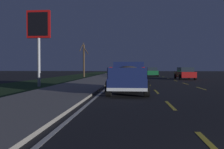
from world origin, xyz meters
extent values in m
plane|color=black|center=(27.00, 0.00, 0.00)|extent=(144.00, 144.00, 0.00)
cube|color=gray|center=(27.00, 7.45, 0.06)|extent=(108.00, 4.00, 0.12)
cube|color=#1E3819|center=(27.00, 12.45, 0.00)|extent=(108.00, 6.00, 0.01)
cube|color=yellow|center=(16.60, -1.75, 0.00)|extent=(2.40, 0.14, 0.01)
cube|color=yellow|center=(21.90, -1.75, 0.00)|extent=(2.40, 0.14, 0.01)
cube|color=yellow|center=(27.11, -1.75, 0.00)|extent=(2.40, 0.14, 0.01)
cube|color=yellow|center=(32.98, -1.75, 0.00)|extent=(2.40, 0.14, 0.01)
cube|color=yellow|center=(38.09, -1.75, 0.00)|extent=(2.40, 0.14, 0.01)
cube|color=yellow|center=(44.57, -1.75, 0.00)|extent=(2.40, 0.14, 0.01)
cube|color=yellow|center=(50.15, -1.75, 0.00)|extent=(2.40, 0.14, 0.01)
cube|color=yellow|center=(56.40, -1.75, 0.00)|extent=(2.40, 0.14, 0.01)
cube|color=yellow|center=(62.02, -1.75, 0.00)|extent=(2.40, 0.14, 0.01)
cube|color=yellow|center=(68.90, -1.75, 0.00)|extent=(2.40, 0.14, 0.01)
cube|color=yellow|center=(74.00, -1.75, 0.00)|extent=(2.40, 0.14, 0.01)
cube|color=yellow|center=(80.56, -1.75, 0.00)|extent=(2.40, 0.14, 0.01)
cube|color=yellow|center=(2.87, 1.75, 0.00)|extent=(2.40, 0.14, 0.01)
cube|color=yellow|center=(8.24, 1.75, 0.00)|extent=(2.40, 0.14, 0.01)
cube|color=yellow|center=(13.89, 1.75, 0.00)|extent=(2.40, 0.14, 0.01)
cube|color=yellow|center=(20.12, 1.75, 0.00)|extent=(2.40, 0.14, 0.01)
cube|color=yellow|center=(26.40, 1.75, 0.00)|extent=(2.40, 0.14, 0.01)
cube|color=yellow|center=(32.17, 1.75, 0.00)|extent=(2.40, 0.14, 0.01)
cube|color=yellow|center=(38.66, 1.75, 0.00)|extent=(2.40, 0.14, 0.01)
cube|color=yellow|center=(45.20, 1.75, 0.00)|extent=(2.40, 0.14, 0.01)
cube|color=yellow|center=(50.30, 1.75, 0.00)|extent=(2.40, 0.14, 0.01)
cube|color=yellow|center=(55.91, 1.75, 0.00)|extent=(2.40, 0.14, 0.01)
cube|color=yellow|center=(61.39, 1.75, 0.00)|extent=(2.40, 0.14, 0.01)
cube|color=yellow|center=(67.40, 1.75, 0.00)|extent=(2.40, 0.14, 0.01)
cube|color=yellow|center=(72.82, 1.75, 0.00)|extent=(2.40, 0.14, 0.01)
cube|color=yellow|center=(78.50, 1.75, 0.00)|extent=(2.40, 0.14, 0.01)
cube|color=silver|center=(27.00, 5.15, 0.00)|extent=(108.00, 0.14, 0.01)
cube|color=#141E4C|center=(12.82, 3.50, 0.67)|extent=(5.43, 2.08, 0.60)
cube|color=#141E4C|center=(14.01, 3.48, 1.42)|extent=(2.19, 1.87, 0.90)
cube|color=#1E2833|center=(12.96, 3.50, 1.47)|extent=(0.06, 1.44, 0.50)
cube|color=#141E4C|center=(11.75, 4.46, 1.25)|extent=(3.02, 0.13, 0.56)
cube|color=#141E4C|center=(11.72, 2.58, 1.25)|extent=(3.02, 0.13, 0.56)
cube|color=#141E4C|center=(10.16, 3.54, 1.25)|extent=(0.11, 1.88, 0.56)
cube|color=silver|center=(10.16, 3.54, 0.45)|extent=(0.15, 2.00, 0.16)
cube|color=red|center=(10.18, 4.34, 1.45)|extent=(0.06, 0.14, 0.20)
cube|color=red|center=(10.16, 2.74, 1.45)|extent=(0.06, 0.14, 0.20)
ellipsoid|color=#4C422D|center=(11.74, 3.52, 1.29)|extent=(2.62, 1.56, 0.64)
sphere|color=silver|center=(12.24, 3.87, 1.15)|extent=(0.40, 0.40, 0.40)
sphere|color=beige|center=(11.13, 3.23, 1.13)|extent=(0.34, 0.34, 0.34)
cylinder|color=black|center=(14.62, 4.47, 0.42)|extent=(0.84, 0.28, 0.84)
cylinder|color=black|center=(14.59, 2.47, 0.42)|extent=(0.84, 0.28, 0.84)
cylinder|color=black|center=(11.05, 4.53, 0.42)|extent=(0.84, 0.28, 0.84)
cylinder|color=black|center=(11.02, 2.53, 0.42)|extent=(0.84, 0.28, 0.84)
cube|color=maroon|center=(30.33, -3.48, 0.63)|extent=(4.45, 1.93, 0.70)
cube|color=#1E2833|center=(30.08, -3.49, 1.26)|extent=(2.51, 1.66, 0.56)
cylinder|color=black|center=(31.80, -2.53, 0.34)|extent=(0.68, 0.22, 0.68)
cylinder|color=black|center=(31.85, -4.33, 0.34)|extent=(0.68, 0.22, 0.68)
cylinder|color=black|center=(28.81, -2.62, 0.34)|extent=(0.68, 0.22, 0.68)
cylinder|color=black|center=(28.86, -4.42, 0.34)|extent=(0.68, 0.22, 0.68)
cube|color=red|center=(28.18, -3.54, 0.68)|extent=(0.13, 1.51, 0.10)
cube|color=#14592D|center=(40.86, -0.15, 0.63)|extent=(4.40, 1.80, 0.70)
cube|color=#1E2833|center=(40.61, -0.15, 1.26)|extent=(2.47, 1.59, 0.56)
cylinder|color=black|center=(42.36, 0.75, 0.34)|extent=(0.68, 0.22, 0.68)
cylinder|color=black|center=(42.36, -1.05, 0.34)|extent=(0.68, 0.22, 0.68)
cylinder|color=black|center=(39.37, 0.75, 0.34)|extent=(0.68, 0.22, 0.68)
cylinder|color=black|center=(39.36, -1.05, 0.34)|extent=(0.68, 0.22, 0.68)
cube|color=red|center=(38.71, -0.15, 0.68)|extent=(0.08, 1.51, 0.10)
cylinder|color=#99999E|center=(17.39, 10.74, 3.04)|extent=(0.24, 0.24, 6.08)
cube|color=maroon|center=(17.39, 10.74, 4.98)|extent=(0.24, 1.90, 2.20)
cube|color=black|center=(17.26, 10.74, 4.98)|extent=(0.04, 1.60, 1.87)
cylinder|color=#423323|center=(36.88, 10.88, 2.56)|extent=(0.28, 0.28, 5.13)
cylinder|color=#423323|center=(37.33, 10.90, 3.76)|extent=(0.98, 0.14, 0.90)
cylinder|color=#423323|center=(36.60, 11.17, 4.78)|extent=(0.63, 0.67, 1.44)
cylinder|color=#423323|center=(36.68, 10.51, 4.17)|extent=(0.47, 0.85, 1.19)
camera|label=1|loc=(-1.92, 3.31, 1.54)|focal=39.64mm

